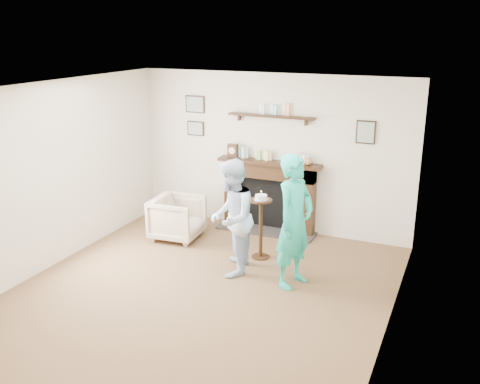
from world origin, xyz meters
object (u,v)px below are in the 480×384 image
at_px(armchair, 178,238).
at_px(pedestal_table, 261,217).
at_px(woman, 292,283).
at_px(man, 232,272).

distance_m(armchair, pedestal_table, 1.58).
bearing_deg(woman, man, 106.97).
bearing_deg(armchair, pedestal_table, -100.99).
relative_size(armchair, woman, 0.43).
xyz_separation_m(armchair, man, (1.27, -0.77, 0.00)).
xyz_separation_m(man, pedestal_table, (0.18, 0.61, 0.61)).
relative_size(man, pedestal_table, 1.56).
bearing_deg(armchair, woman, -114.33).
distance_m(woman, pedestal_table, 1.10).
distance_m(armchair, woman, 2.26).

